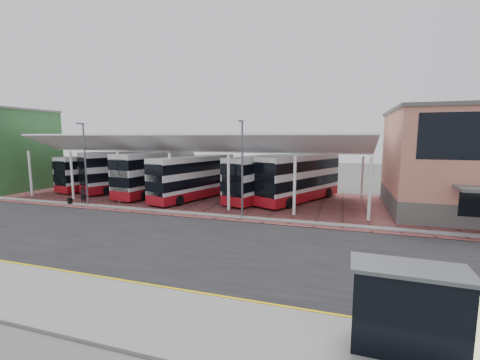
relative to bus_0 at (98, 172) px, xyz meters
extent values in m
plane|color=#4C4E49|center=(20.46, -15.12, -2.22)|extent=(140.00, 140.00, 0.00)
cube|color=black|center=(20.46, -16.12, -2.21)|extent=(120.00, 14.00, 0.02)
cube|color=brown|center=(22.46, -2.12, -2.19)|extent=(72.00, 16.00, 0.06)
cube|color=slate|center=(20.46, -24.12, -2.15)|extent=(120.00, 4.00, 0.14)
cube|color=slate|center=(20.46, -8.92, -2.15)|extent=(120.00, 0.80, 0.14)
cube|color=yellow|center=(20.46, -22.12, -2.20)|extent=(120.00, 0.12, 0.01)
cube|color=yellow|center=(20.46, -21.82, -2.20)|extent=(120.00, 0.12, 0.01)
cylinder|color=white|center=(-3.54, -6.62, 0.38)|extent=(0.26, 0.26, 5.20)
cylinder|color=white|center=(-3.54, 4.38, 0.08)|extent=(0.26, 0.26, 4.60)
cylinder|color=white|center=(2.46, -6.62, 0.38)|extent=(0.26, 0.26, 5.20)
cylinder|color=white|center=(2.46, 4.38, 0.08)|extent=(0.26, 0.26, 4.60)
cylinder|color=white|center=(8.46, -6.62, 0.38)|extent=(0.26, 0.26, 5.20)
cylinder|color=white|center=(8.46, 4.38, 0.08)|extent=(0.26, 0.26, 4.60)
cylinder|color=white|center=(14.46, -6.62, 0.38)|extent=(0.26, 0.26, 5.20)
cylinder|color=white|center=(14.46, 4.38, 0.08)|extent=(0.26, 0.26, 4.60)
cylinder|color=white|center=(20.46, -6.62, 0.38)|extent=(0.26, 0.26, 5.20)
cylinder|color=white|center=(20.46, 4.38, 0.08)|extent=(0.26, 0.26, 4.60)
cylinder|color=white|center=(26.46, -6.62, 0.38)|extent=(0.26, 0.26, 5.20)
cylinder|color=white|center=(26.46, 4.38, 0.08)|extent=(0.26, 0.26, 4.60)
cylinder|color=white|center=(32.46, -6.62, 0.38)|extent=(0.26, 0.26, 5.20)
cylinder|color=white|center=(32.46, 4.38, 0.08)|extent=(0.26, 0.26, 4.60)
cube|color=white|center=(14.46, -4.42, 3.88)|extent=(37.00, 4.95, 1.95)
cube|color=white|center=(14.46, 1.18, 3.68)|extent=(37.00, 7.12, 1.43)
cube|color=#316232|center=(-9.54, -4.12, 2.78)|extent=(6.20, 10.00, 10.00)
cube|color=#575451|center=(-9.54, -4.12, 7.88)|extent=(6.40, 10.20, 0.25)
cylinder|color=#575A5F|center=(6.46, -8.82, 1.78)|extent=(0.16, 0.16, 8.00)
cube|color=#575A5F|center=(6.46, -9.12, 5.78)|extent=(0.15, 0.90, 0.15)
cylinder|color=#575A5F|center=(22.46, -8.82, 1.78)|extent=(0.16, 0.16, 8.00)
cube|color=#575A5F|center=(22.46, -9.12, 5.78)|extent=(0.15, 0.90, 0.15)
cube|color=silver|center=(0.00, 0.02, 0.13)|extent=(4.06, 10.76, 4.11)
cube|color=maroon|center=(0.00, 0.02, -1.54)|extent=(4.10, 10.80, 0.86)
cube|color=black|center=(0.00, 0.02, -0.30)|extent=(4.10, 10.80, 0.91)
cube|color=black|center=(0.00, 0.02, 1.23)|extent=(4.10, 10.80, 0.91)
cube|color=black|center=(-0.84, -5.12, 0.04)|extent=(2.14, 0.44, 3.44)
cylinder|color=black|center=(-1.72, -3.11, -1.68)|extent=(0.42, 0.99, 0.96)
cylinder|color=black|center=(0.64, -3.49, -1.68)|extent=(0.42, 0.99, 0.96)
cylinder|color=black|center=(-0.63, 3.53, -1.68)|extent=(0.42, 0.99, 0.96)
cylinder|color=black|center=(1.73, 3.15, -1.68)|extent=(0.42, 0.99, 0.96)
cube|color=silver|center=(5.08, 0.20, 0.43)|extent=(7.68, 11.82, 4.64)
cube|color=maroon|center=(5.08, 0.20, -1.46)|extent=(7.74, 11.88, 0.97)
cube|color=black|center=(5.08, 0.20, -0.06)|extent=(7.74, 11.88, 1.02)
cube|color=black|center=(5.08, 0.20, 1.67)|extent=(7.74, 11.88, 1.02)
cube|color=black|center=(2.47, -5.07, 0.32)|extent=(2.22, 1.17, 3.88)
cylinder|color=black|center=(2.19, -2.60, -1.62)|extent=(0.75, 1.10, 1.08)
cylinder|color=black|center=(4.60, -3.80, -1.62)|extent=(0.75, 1.10, 1.08)
cylinder|color=black|center=(5.56, 4.20, -1.62)|extent=(0.75, 1.10, 1.08)
cylinder|color=black|center=(7.98, 3.00, -1.62)|extent=(0.75, 1.10, 1.08)
cube|color=silver|center=(9.52, -1.08, 0.45)|extent=(4.13, 12.19, 4.67)
cube|color=maroon|center=(9.52, -1.08, -1.45)|extent=(4.17, 12.24, 0.98)
cube|color=black|center=(9.52, -1.08, -0.04)|extent=(4.17, 12.24, 1.03)
cube|color=black|center=(9.52, -1.08, 1.70)|extent=(4.17, 12.24, 1.03)
cube|color=black|center=(8.82, -6.97, 0.34)|extent=(2.44, 0.40, 3.91)
cylinder|color=black|center=(7.72, -4.72, -1.62)|extent=(0.43, 1.12, 1.09)
cylinder|color=black|center=(10.42, -5.04, -1.62)|extent=(0.43, 1.12, 1.09)
cylinder|color=black|center=(8.63, 2.88, -1.62)|extent=(0.43, 1.12, 1.09)
cylinder|color=black|center=(11.33, 2.55, -1.62)|extent=(0.43, 1.12, 1.09)
cube|color=silver|center=(15.01, -2.48, 0.28)|extent=(5.59, 11.43, 4.37)
cube|color=maroon|center=(15.01, -2.48, -1.50)|extent=(5.64, 11.48, 0.91)
cube|color=black|center=(15.01, -2.48, -0.18)|extent=(5.64, 11.48, 0.96)
cube|color=black|center=(15.01, -2.48, 1.44)|extent=(5.64, 11.48, 0.96)
cube|color=black|center=(13.44, -7.79, 0.18)|extent=(2.22, 0.74, 3.66)
cylinder|color=black|center=(12.78, -5.55, -1.65)|extent=(0.56, 1.05, 1.02)
cylinder|color=black|center=(15.21, -6.27, -1.65)|extent=(0.56, 1.05, 1.02)
cylinder|color=black|center=(14.80, 1.30, -1.65)|extent=(0.56, 1.05, 1.02)
cylinder|color=black|center=(17.24, 0.59, -1.65)|extent=(0.56, 1.05, 1.02)
cube|color=silver|center=(22.25, -0.59, 0.32)|extent=(5.94, 11.61, 4.44)
cube|color=maroon|center=(22.25, -0.59, -1.49)|extent=(5.99, 11.66, 0.93)
cube|color=black|center=(22.25, -0.59, -0.15)|extent=(5.99, 11.66, 0.98)
cube|color=black|center=(22.25, -0.59, 1.51)|extent=(5.99, 11.66, 0.98)
cube|color=black|center=(20.53, -5.95, 0.22)|extent=(2.24, 0.81, 3.72)
cylinder|color=black|center=(19.91, -3.66, -1.64)|extent=(0.59, 1.07, 1.03)
cylinder|color=black|center=(22.37, -4.45, -1.64)|extent=(0.59, 1.07, 1.03)
cylinder|color=black|center=(22.14, 3.27, -1.64)|extent=(0.59, 1.07, 1.03)
cylinder|color=black|center=(24.59, 2.47, -1.64)|extent=(0.59, 1.07, 1.03)
cube|color=silver|center=(26.08, -0.25, 0.41)|extent=(7.51, 11.76, 4.60)
cube|color=maroon|center=(26.08, -0.25, -1.47)|extent=(7.56, 11.81, 0.96)
cube|color=black|center=(26.08, -0.25, -0.08)|extent=(7.56, 11.81, 1.02)
cube|color=black|center=(26.08, -0.25, 1.64)|extent=(7.56, 11.81, 1.02)
cube|color=black|center=(23.55, -5.50, 0.30)|extent=(2.21, 1.14, 3.85)
cylinder|color=black|center=(23.24, -3.06, -1.63)|extent=(0.73, 1.09, 1.07)
cylinder|color=black|center=(25.65, -4.22, -1.63)|extent=(0.73, 1.09, 1.07)
cylinder|color=black|center=(26.50, 3.72, -1.63)|extent=(0.73, 1.09, 1.07)
cylinder|color=black|center=(28.91, 2.57, -1.63)|extent=(0.73, 1.09, 1.07)
imported|color=black|center=(5.40, -8.23, -1.29)|extent=(0.63, 0.74, 1.74)
cube|color=black|center=(4.54, -9.12, -1.84)|extent=(0.38, 0.27, 0.65)
cube|color=black|center=(32.33, -24.15, -0.77)|extent=(3.15, 0.20, 2.63)
cube|color=#575A5F|center=(32.35, -23.52, 0.60)|extent=(3.40, 1.66, 0.13)
cylinder|color=#575A5F|center=(30.90, -22.85, -0.77)|extent=(0.11, 0.11, 2.63)
cylinder|color=#575A5F|center=(33.84, -22.92, -0.77)|extent=(0.11, 0.11, 2.63)
cube|color=beige|center=(34.03, -23.56, -0.92)|extent=(0.19, 1.16, 2.10)
camera|label=1|loc=(30.30, -33.80, 4.51)|focal=24.00mm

